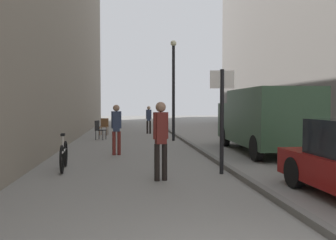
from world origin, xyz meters
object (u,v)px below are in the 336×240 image
Objects in this scene: lamp_post at (173,84)px; cafe_chair_by_doorway at (99,129)px; pedestrian_far_crossing at (116,126)px; street_sign_post at (222,112)px; bicycle_leaning at (64,156)px; pedestrian_mid_block at (161,135)px; delivery_van at (264,119)px; cafe_chair_near_window at (104,125)px; pedestrian_main_foreground at (149,118)px.

lamp_post reaches higher than cafe_chair_by_doorway.
street_sign_post reaches higher than pedestrian_far_crossing.
cafe_chair_by_doorway is (-3.57, 0.87, -2.18)m from lamp_post.
street_sign_post reaches higher than bicycle_leaning.
delivery_van is (4.14, 4.33, 0.19)m from pedestrian_mid_block.
cafe_chair_near_window is at bearing 83.34° from bicycle_leaning.
delivery_van is 10.18m from cafe_chair_near_window.
pedestrian_far_crossing is at bearing -177.54° from delivery_van.
pedestrian_far_crossing is at bearing 106.40° from cafe_chair_near_window.
lamp_post is (2.56, 4.56, 1.73)m from pedestrian_far_crossing.
cafe_chair_by_doorway is at bearing -62.79° from street_sign_post.
pedestrian_far_crossing reaches higher than cafe_chair_near_window.
pedestrian_main_foreground is at bearing -80.04° from street_sign_post.
pedestrian_far_crossing is (-1.62, -8.77, 0.05)m from pedestrian_main_foreground.
pedestrian_mid_block is 0.38× the size of lamp_post.
delivery_van is 1.18× the size of lamp_post.
pedestrian_main_foreground is at bearing 102.51° from lamp_post.
lamp_post is 5.06× the size of cafe_chair_near_window.
cafe_chair_near_window is at bearing 129.34° from delivery_van.
pedestrian_main_foreground is 0.91× the size of pedestrian_mid_block.
lamp_post is 4.27m from cafe_chair_by_doorway.
pedestrian_mid_block is 9.10m from lamp_post.
cafe_chair_by_doorway is at bearing 141.16° from delivery_van.
pedestrian_main_foreground is 11.80m from bicycle_leaning.
pedestrian_mid_block is at bearing -38.30° from bicycle_leaning.
pedestrian_far_crossing is at bearing -86.21° from pedestrian_mid_block.
cafe_chair_by_doorway is at bearing 83.21° from bicycle_leaning.
lamp_post is at bearing 144.33° from cafe_chair_near_window.
cafe_chair_near_window is (-2.07, 12.38, -0.49)m from pedestrian_mid_block.
lamp_post is 8.51m from bicycle_leaning.
cafe_chair_near_window and cafe_chair_by_doorway have the same top height.
pedestrian_far_crossing is 5.51m from lamp_post.
pedestrian_main_foreground is at bearing 79.20° from pedestrian_far_crossing.
pedestrian_main_foreground is 13.04m from pedestrian_mid_block.
pedestrian_far_crossing reaches higher than cafe_chair_by_doorway.
pedestrian_far_crossing is 8.18m from cafe_chair_near_window.
pedestrian_main_foreground is 0.63× the size of street_sign_post.
street_sign_post is at bearing 117.02° from cafe_chair_near_window.
pedestrian_main_foreground is 1.73× the size of cafe_chair_by_doorway.
cafe_chair_by_doorway is (-2.63, -3.33, -0.40)m from pedestrian_main_foreground.
pedestrian_far_crossing reaches higher than pedestrian_main_foreground.
pedestrian_main_foreground is at bearing -103.21° from pedestrian_mid_block.
cafe_chair_near_window is at bearing 134.54° from lamp_post.
bicycle_leaning is (-1.30, -2.65, -0.61)m from pedestrian_far_crossing.
pedestrian_main_foreground is 4.26m from cafe_chair_by_doorway.
pedestrian_mid_block is 1.91× the size of cafe_chair_near_window.
cafe_chair_by_doorway is (-6.28, 5.37, -0.68)m from delivery_van.
pedestrian_mid_block reaches higher than pedestrian_far_crossing.
cafe_chair_by_doorway is at bearing -88.60° from pedestrian_mid_block.
pedestrian_mid_block is 9.95m from cafe_chair_by_doorway.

